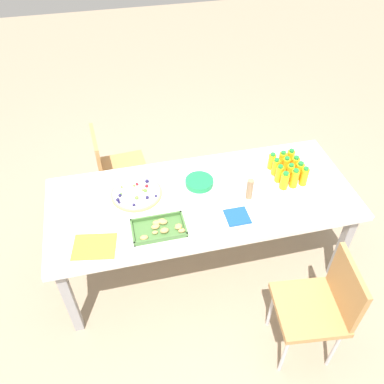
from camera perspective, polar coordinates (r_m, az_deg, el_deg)
name	(u,v)px	position (r m, az deg, el deg)	size (l,w,h in m)	color
ground_plane	(201,261)	(3.28, 1.26, -9.86)	(12.00, 12.00, 0.00)	gray
party_table	(202,204)	(2.78, 1.46, -1.66)	(2.10, 0.87, 0.73)	silver
chair_far_left	(322,303)	(2.60, 18.03, -14.87)	(0.44, 0.44, 0.83)	#B7844C
chair_near_right	(114,166)	(3.40, -11.06, 3.62)	(0.43, 0.43, 0.83)	#B7844C
juice_bottle_0	(290,158)	(3.05, 13.86, 4.77)	(0.06, 0.06, 0.14)	#FAAE14
juice_bottle_1	(282,160)	(3.02, 12.76, 4.54)	(0.05, 0.05, 0.13)	#F9AC14
juice_bottle_2	(272,161)	(2.99, 11.33, 4.33)	(0.05, 0.05, 0.13)	#F9AE14
juice_bottle_3	(295,165)	(2.99, 14.49, 3.80)	(0.06, 0.06, 0.14)	#F9AD14
juice_bottle_4	(286,165)	(2.97, 13.25, 3.72)	(0.05, 0.05, 0.14)	#FAAC14
juice_bottle_5	(275,167)	(2.94, 11.84, 3.53)	(0.05, 0.05, 0.14)	#FAAD14
juice_bottle_6	(299,171)	(2.94, 15.08, 2.97)	(0.06, 0.06, 0.14)	#F9AC14
juice_bottle_7	(290,172)	(2.91, 13.81, 2.74)	(0.05, 0.05, 0.14)	#FAAE14
juice_bottle_8	(279,174)	(2.88, 12.34, 2.56)	(0.05, 0.05, 0.14)	#FAAE14
juice_bottle_9	(304,176)	(2.89, 15.73, 2.15)	(0.05, 0.05, 0.15)	#F9AC14
juice_bottle_10	(294,178)	(2.86, 14.41, 1.89)	(0.06, 0.06, 0.15)	#FAAC14
juice_bottle_11	(284,181)	(2.83, 13.08, 1.58)	(0.06, 0.06, 0.14)	#FAAC14
fruit_pizza	(137,193)	(2.77, -7.93, -0.16)	(0.35, 0.35, 0.05)	tan
snack_tray	(160,228)	(2.53, -4.61, -5.18)	(0.34, 0.20, 0.04)	#477238
plate_stack	(199,182)	(2.82, 1.06, 1.42)	(0.20, 0.20, 0.04)	#1E8C4C
napkin_stack	(237,217)	(2.62, 6.49, -3.50)	(0.15, 0.15, 0.01)	#194CA5
cardboard_tube	(250,189)	(2.71, 8.25, 0.41)	(0.04, 0.04, 0.16)	#9E7A56
paper_folder	(94,246)	(2.51, -13.77, -7.57)	(0.26, 0.20, 0.01)	yellow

